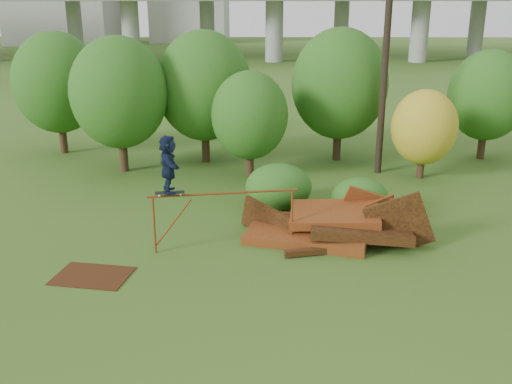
{
  "coord_description": "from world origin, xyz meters",
  "views": [
    {
      "loc": [
        -0.4,
        -13.66,
        6.73
      ],
      "look_at": [
        -0.8,
        2.0,
        1.6
      ],
      "focal_mm": 40.0,
      "sensor_mm": 36.0,
      "label": 1
    }
  ],
  "objects_px": {
    "scrap_pile": "(331,227)",
    "flat_plate": "(92,276)",
    "utility_pole": "(385,61)",
    "skater": "(168,164)"
  },
  "relations": [
    {
      "from": "skater",
      "to": "utility_pole",
      "type": "distance_m",
      "value": 11.34
    },
    {
      "from": "scrap_pile",
      "to": "flat_plate",
      "type": "height_order",
      "value": "scrap_pile"
    },
    {
      "from": "flat_plate",
      "to": "skater",
      "type": "bearing_deg",
      "value": 41.72
    },
    {
      "from": "flat_plate",
      "to": "utility_pole",
      "type": "relative_size",
      "value": 0.21
    },
    {
      "from": "scrap_pile",
      "to": "utility_pole",
      "type": "bearing_deg",
      "value": 69.55
    },
    {
      "from": "skater",
      "to": "flat_plate",
      "type": "bearing_deg",
      "value": 117.3
    },
    {
      "from": "scrap_pile",
      "to": "skater",
      "type": "relative_size",
      "value": 3.58
    },
    {
      "from": "scrap_pile",
      "to": "skater",
      "type": "bearing_deg",
      "value": -166.91
    },
    {
      "from": "flat_plate",
      "to": "utility_pole",
      "type": "distance_m",
      "value": 14.37
    },
    {
      "from": "scrap_pile",
      "to": "utility_pole",
      "type": "height_order",
      "value": "utility_pole"
    }
  ]
}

